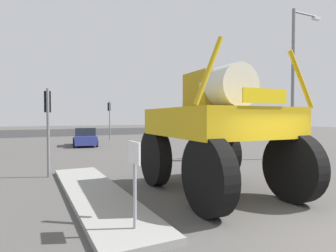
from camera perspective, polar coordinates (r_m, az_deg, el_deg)
The scene contains 10 objects.
ground_plane at distance 22.50m, azimuth -12.26°, elevation -4.30°, with size 120.00×120.00×0.00m, color #4C4947.
median_island at distance 9.06m, azimuth -14.38°, elevation -12.97°, with size 1.59×8.21×0.15m, color gray.
lane_arrow_sign at distance 5.74m, azimuth -6.75°, elevation -8.53°, with size 0.07×0.60×1.74m.
oversize_sprayer at distance 8.97m, azimuth 9.79°, elevation -0.40°, with size 3.83×5.52×4.26m.
sedan_ahead at distance 24.48m, azimuth -16.38°, elevation -2.16°, with size 2.29×4.28×1.52m.
traffic_signal_near_left at distance 12.27m, azimuth -23.06°, elevation 2.50°, with size 0.24×0.54×3.50m.
traffic_signal_near_right at distance 16.05m, azimuth 13.89°, elevation 3.98°, with size 0.24×0.54×4.11m.
traffic_signal_far_left at distance 29.85m, azimuth -11.74°, elevation 2.77°, with size 0.24×0.55×3.97m.
streetlight_near_right at distance 17.70m, azimuth 24.19°, elevation 9.17°, with size 2.22×0.24×8.41m.
roadside_barrier at distance 37.50m, azimuth -18.02°, elevation -1.23°, with size 28.61×0.24×0.90m, color #59595B.
Camera 1 is at (-5.46, -3.69, 2.38)m, focal length 30.29 mm.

